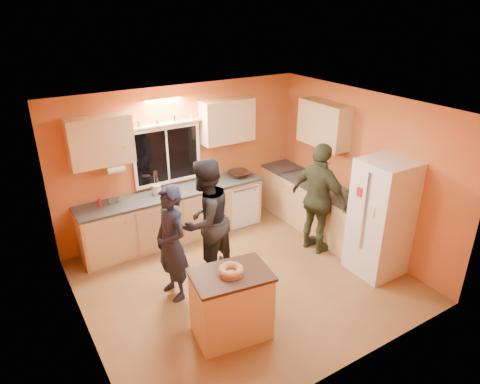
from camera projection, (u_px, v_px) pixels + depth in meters
ground at (244, 281)px, 6.41m from camera, size 4.50×4.50×0.00m
room_shell at (237, 170)px, 6.12m from camera, size 4.54×4.04×2.61m
back_counter at (194, 210)px, 7.55m from camera, size 4.23×0.62×0.90m
right_counter at (323, 210)px, 7.55m from camera, size 0.62×1.84×0.90m
refrigerator at (381, 218)px, 6.32m from camera, size 0.72×0.70×1.80m
island at (231, 304)px, 5.21m from camera, size 1.02×0.76×0.90m
bundt_pastry at (231, 270)px, 5.01m from camera, size 0.31×0.31×0.09m
person_left at (172, 244)px, 5.78m from camera, size 0.47×0.65×1.67m
person_center at (205, 220)px, 6.18m from camera, size 1.10×0.99×1.86m
person_right at (319, 199)px, 6.85m from camera, size 0.62×1.15×1.86m
mixing_bowl at (239, 174)px, 7.80m from camera, size 0.41×0.41×0.09m
utensil_crock at (157, 190)px, 7.06m from camera, size 0.14×0.14×0.17m
potted_plant at (354, 195)px, 6.71m from camera, size 0.34×0.31×0.31m
red_box at (324, 187)px, 7.30m from camera, size 0.17×0.14×0.07m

